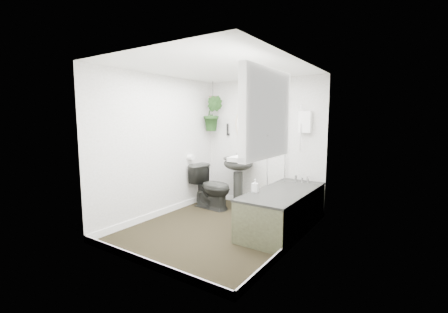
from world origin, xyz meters
The scene contains 22 objects.
floor centered at (0.00, 0.00, -0.01)m, with size 2.30×2.80×0.02m, color #2B2717.
ceiling centered at (0.00, 0.00, 2.31)m, with size 2.30×2.80×0.02m, color white.
wall_back centered at (0.00, 1.41, 1.15)m, with size 2.30×0.02×2.30m, color white.
wall_front centered at (0.00, -1.41, 1.15)m, with size 2.30×0.02×2.30m, color white.
wall_left centered at (-1.16, 0.00, 1.15)m, with size 0.02×2.80×2.30m, color white.
wall_right centered at (1.16, 0.00, 1.15)m, with size 0.02×2.80×2.30m, color white.
skirting centered at (0.00, 0.00, 0.05)m, with size 2.30×2.80×0.10m, color white.
bathtub centered at (0.80, 0.50, 0.29)m, with size 0.72×1.72×0.58m, color black, non-canonical shape.
bath_screen centered at (0.47, 0.99, 1.28)m, with size 0.04×0.72×1.40m, color silver, non-canonical shape.
shower_box centered at (0.80, 1.34, 1.55)m, with size 0.20×0.10×0.35m, color white.
oval_mirror centered at (-0.33, 1.37, 1.50)m, with size 0.46×0.03×0.62m, color #BDAB8F.
wall_sconce centered at (-0.73, 1.36, 1.40)m, with size 0.04×0.04×0.22m, color black.
toilet_roll_holder centered at (-1.10, 0.70, 0.90)m, with size 0.11×0.11×0.11m, color white.
window_recess centered at (1.09, -0.70, 1.65)m, with size 0.08×1.00×0.90m, color white.
window_sill centered at (1.02, -0.70, 1.23)m, with size 0.18×1.00×0.04m, color white.
window_blinds centered at (1.04, -0.70, 1.65)m, with size 0.01×0.86×0.76m, color white.
toilet centered at (-0.69, 0.77, 0.39)m, with size 0.44×0.76×0.78m, color black.
pedestal_sink centered at (-0.33, 1.10, 0.46)m, with size 0.54×0.46×0.91m, color black, non-canonical shape.
sill_plant centered at (1.05, -0.72, 1.37)m, with size 0.21×0.18×0.23m, color black.
hanging_plant centered at (-0.93, 1.17, 1.70)m, with size 0.36×0.29×0.66m, color black.
soap_bottle centered at (0.51, 0.17, 0.67)m, with size 0.08×0.09×0.19m, color black.
hanging_pot centered at (-0.93, 1.17, 1.97)m, with size 0.16×0.16×0.12m, color brown.
Camera 1 is at (2.42, -3.48, 1.60)m, focal length 24.00 mm.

